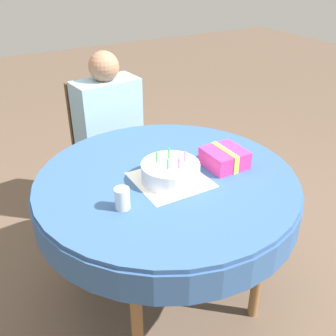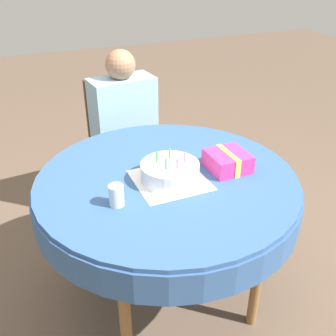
{
  "view_description": "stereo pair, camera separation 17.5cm",
  "coord_description": "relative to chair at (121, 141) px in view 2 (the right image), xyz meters",
  "views": [
    {
      "loc": [
        -0.76,
        -1.33,
        1.68
      ],
      "look_at": [
        0.0,
        -0.01,
        0.81
      ],
      "focal_mm": 42.0,
      "sensor_mm": 36.0,
      "label": 1
    },
    {
      "loc": [
        -0.6,
        -1.41,
        1.68
      ],
      "look_at": [
        0.0,
        -0.01,
        0.81
      ],
      "focal_mm": 42.0,
      "sensor_mm": 36.0,
      "label": 2
    }
  ],
  "objects": [
    {
      "name": "napkin",
      "position": [
        -0.06,
        -0.99,
        0.26
      ],
      "size": [
        0.31,
        0.31,
        0.0
      ],
      "color": "white",
      "rests_on": "dining_table"
    },
    {
      "name": "chair",
      "position": [
        0.0,
        0.0,
        0.0
      ],
      "size": [
        0.45,
        0.45,
        0.93
      ],
      "rotation": [
        0.0,
        0.0,
        0.11
      ],
      "color": "#4C331E",
      "rests_on": "ground_plane"
    },
    {
      "name": "drinking_glass",
      "position": [
        -0.34,
        -1.08,
        0.3
      ],
      "size": [
        0.06,
        0.06,
        0.09
      ],
      "color": "silver",
      "rests_on": "dining_table"
    },
    {
      "name": "dining_table",
      "position": [
        -0.07,
        -0.96,
        0.17
      ],
      "size": [
        1.21,
        1.21,
        0.77
      ],
      "color": "#335689",
      "rests_on": "ground_plane"
    },
    {
      "name": "birthday_cake",
      "position": [
        -0.06,
        -0.99,
        0.3
      ],
      "size": [
        0.26,
        0.26,
        0.13
      ],
      "color": "white",
      "rests_on": "dining_table"
    },
    {
      "name": "gift_box",
      "position": [
        0.22,
        -1.0,
        0.3
      ],
      "size": [
        0.18,
        0.19,
        0.09
      ],
      "color": "#D13384",
      "rests_on": "dining_table"
    },
    {
      "name": "ground_plane",
      "position": [
        -0.07,
        -0.96,
        -0.51
      ],
      "size": [
        12.0,
        12.0,
        0.0
      ],
      "primitive_type": "plane",
      "color": "brown"
    },
    {
      "name": "person",
      "position": [
        0.01,
        -0.09,
        0.18
      ],
      "size": [
        0.42,
        0.34,
        1.14
      ],
      "rotation": [
        0.0,
        0.0,
        0.11
      ],
      "color": "#9E7051",
      "rests_on": "ground_plane"
    }
  ]
}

